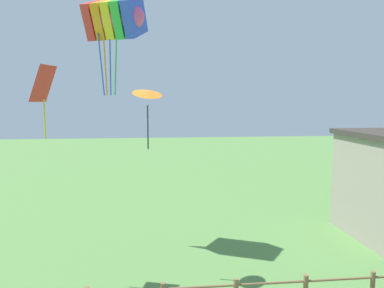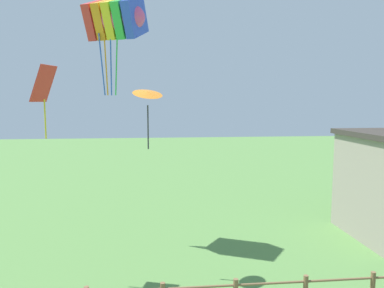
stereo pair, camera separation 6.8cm
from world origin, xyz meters
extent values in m
cylinder|color=brown|center=(0.00, 6.62, 1.03)|extent=(18.46, 0.07, 0.07)
ellipsoid|color=#E54C8C|center=(-2.73, 13.24, 9.62)|extent=(3.17, 2.79, 1.87)
cube|color=red|center=(-3.54, 13.61, 9.62)|extent=(1.12, 1.89, 1.91)
cube|color=orange|center=(-3.14, 13.42, 9.62)|extent=(1.12, 1.89, 1.91)
cube|color=yellow|center=(-2.73, 13.24, 9.62)|extent=(1.12, 1.89, 1.91)
cube|color=green|center=(-2.32, 13.05, 9.62)|extent=(1.12, 1.89, 1.91)
cube|color=blue|center=(-1.91, 12.87, 9.62)|extent=(1.12, 1.89, 1.91)
cylinder|color=blue|center=(-3.33, 13.08, 7.69)|extent=(0.22, 0.39, 2.53)
cylinder|color=orange|center=(-3.15, 13.04, 7.69)|extent=(0.11, 0.41, 2.53)
cylinder|color=blue|center=(-2.95, 13.01, 7.69)|extent=(0.11, 0.41, 2.53)
cylinder|color=green|center=(-2.72, 13.00, 7.69)|extent=(0.22, 0.39, 2.53)
cone|color=orange|center=(-1.40, 9.80, 6.46)|extent=(1.30, 1.28, 0.41)
cylinder|color=#333338|center=(-1.40, 9.80, 5.28)|extent=(0.05, 0.05, 1.52)
cube|color=red|center=(-4.79, 9.67, 6.75)|extent=(0.77, 1.03, 1.19)
cylinder|color=yellow|center=(-4.79, 9.67, 5.59)|extent=(0.05, 0.05, 1.30)
camera|label=1|loc=(-1.33, -3.18, 6.18)|focal=35.00mm
camera|label=2|loc=(-1.26, -3.18, 6.18)|focal=35.00mm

